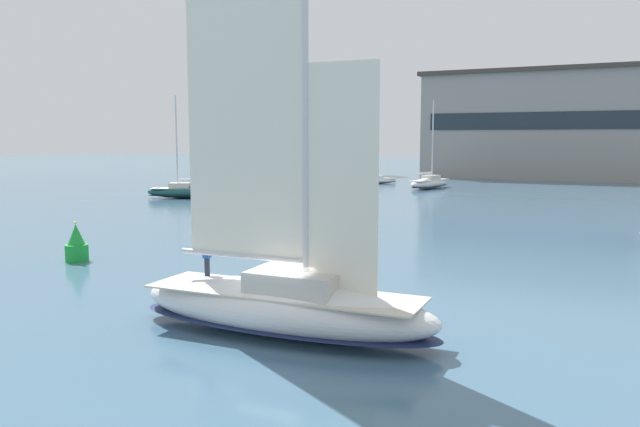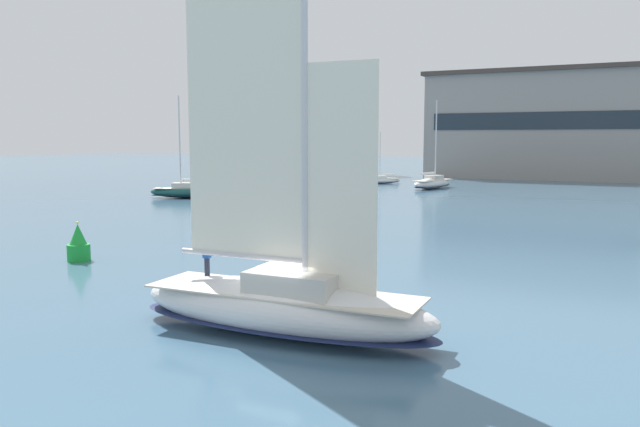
# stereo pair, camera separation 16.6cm
# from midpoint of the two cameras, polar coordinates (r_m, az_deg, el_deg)

# --- Properties ---
(ground_plane) EXTENTS (400.00, 400.00, 0.00)m
(ground_plane) POSITION_cam_midpoint_polar(r_m,az_deg,el_deg) (22.48, -3.25, -10.93)
(ground_plane) COLOR #42667F
(waterfront_building) EXTENTS (37.32, 18.29, 18.21)m
(waterfront_building) POSITION_cam_midpoint_polar(r_m,az_deg,el_deg) (115.65, 19.46, 7.65)
(waterfront_building) COLOR gray
(waterfront_building) RESTS_ON ground
(tree_shore_left) EXTENTS (7.14, 7.14, 14.69)m
(tree_shore_left) POSITION_cam_midpoint_polar(r_m,az_deg,el_deg) (118.64, 3.60, 8.55)
(tree_shore_left) COLOR #4C3828
(tree_shore_left) RESTS_ON ground
(sailboat_main) EXTENTS (11.55, 3.58, 15.73)m
(sailboat_main) POSITION_cam_midpoint_polar(r_m,az_deg,el_deg) (22.12, -3.22, -7.94)
(sailboat_main) COLOR silver
(sailboat_main) RESTS_ON ground
(sailboat_moored_mid_channel) EXTENTS (4.51, 9.05, 11.98)m
(sailboat_moored_mid_channel) POSITION_cam_midpoint_polar(r_m,az_deg,el_deg) (86.67, 10.30, 2.80)
(sailboat_moored_mid_channel) COLOR white
(sailboat_moored_mid_channel) RESTS_ON ground
(sailboat_moored_far_slip) EXTENTS (8.67, 5.81, 11.66)m
(sailboat_moored_far_slip) POSITION_cam_midpoint_polar(r_m,az_deg,el_deg) (73.50, -12.04, 2.02)
(sailboat_moored_far_slip) COLOR #194C47
(sailboat_moored_far_slip) RESTS_ON ground
(sailboat_moored_outer_mooring) EXTENTS (5.26, 4.97, 7.80)m
(sailboat_moored_outer_mooring) POSITION_cam_midpoint_polar(r_m,az_deg,el_deg) (94.91, 5.78, 3.05)
(sailboat_moored_outer_mooring) COLOR white
(sailboat_moored_outer_mooring) RESTS_ON ground
(channel_buoy) EXTENTS (1.26, 1.26, 2.26)m
(channel_buoy) POSITION_cam_midpoint_polar(r_m,az_deg,el_deg) (37.59, -21.10, -2.71)
(channel_buoy) COLOR green
(channel_buoy) RESTS_ON ground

